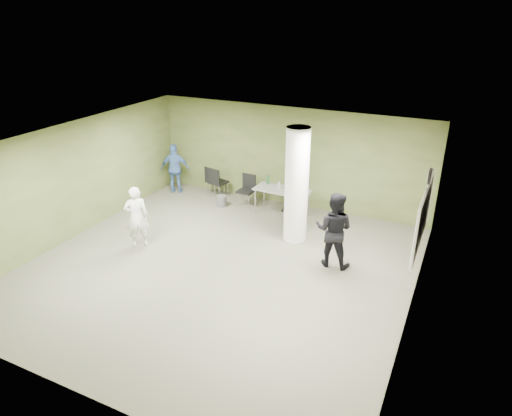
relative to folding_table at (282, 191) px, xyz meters
The scene contains 17 objects.
floor 3.30m from the folding_table, 92.28° to the right, with size 8.00×8.00×0.00m, color #4C4A3B.
ceiling 3.87m from the folding_table, 92.28° to the right, with size 8.00×8.00×0.00m, color white.
wall_back 1.07m from the folding_table, 99.47° to the left, with size 8.00×0.02×2.80m, color #435025.
wall_left 5.29m from the folding_table, 141.97° to the right, with size 0.02×8.00×2.80m, color #435025.
wall_right_cream 5.09m from the folding_table, 39.83° to the right, with size 0.02×8.00×2.80m, color beige.
column 1.67m from the folding_table, 54.66° to the right, with size 0.56×0.56×2.80m, color silver.
whiteboard 4.38m from the folding_table, 28.14° to the right, with size 0.05×2.30×1.30m.
wall_clock 4.62m from the folding_table, 28.13° to the right, with size 0.06×0.32×0.32m.
folding_table is the anchor object (origin of this frame).
wastebasket 1.83m from the folding_table, behind, with size 0.27×0.27×0.31m, color #4C4C4C.
chair_back_left 2.40m from the folding_table, behind, with size 0.57×0.57×0.90m.
chair_back_right 2.22m from the folding_table, behind, with size 0.54×0.54×0.92m.
chair_table_left 1.16m from the folding_table, behind, with size 0.46×0.46×0.89m.
chair_table_right 0.74m from the folding_table, 40.48° to the right, with size 0.48×0.48×0.94m.
woman_white 3.95m from the folding_table, 126.58° to the right, with size 0.55×0.36×1.51m, color white.
man_black 2.89m from the folding_table, 44.64° to the right, with size 0.83×0.65×1.71m, color black.
man_blue 3.53m from the folding_table, behind, with size 0.89×0.37×1.52m, color #4368A6.
Camera 1 is at (4.45, -7.44, 5.25)m, focal length 32.00 mm.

